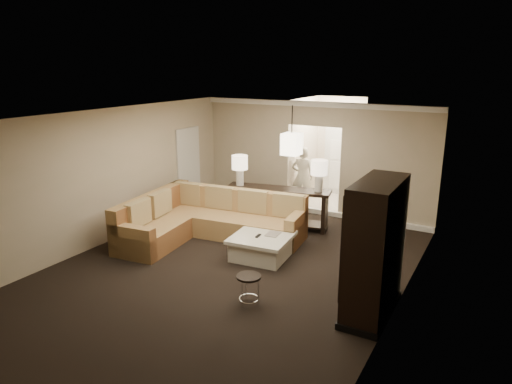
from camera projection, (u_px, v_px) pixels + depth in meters
The scene contains 19 objects.
ground at pixel (227, 271), 8.35m from camera, with size 8.00×8.00×0.00m, color black.
wall_back at pixel (313, 158), 11.33m from camera, with size 6.00×0.04×2.80m, color #C0AB91.
wall_front at pixel (9, 295), 4.62m from camera, with size 6.00×0.04×2.80m, color #C0AB91.
wall_left at pixel (103, 178), 9.39m from camera, with size 0.04×8.00×2.80m, color #C0AB91.
wall_right at pixel (400, 227), 6.55m from camera, with size 0.04×8.00×2.80m, color #C0AB91.
ceiling at pixel (224, 117), 7.60m from camera, with size 6.00×8.00×0.02m, color white.
crown_molding at pixel (314, 104), 10.93m from camera, with size 6.00×0.10×0.12m, color white.
baseboard at pixel (311, 210), 11.65m from camera, with size 6.00×0.10×0.12m, color white.
side_door at pixel (189, 168), 11.82m from camera, with size 0.05×0.90×2.10m, color silver.
foyer at pixel (332, 153), 12.48m from camera, with size 1.44×2.02×2.80m.
sectional_sofa at pixel (206, 220), 9.88m from camera, with size 3.41×2.90×0.99m.
coffee_table at pixel (262, 246), 8.91m from camera, with size 1.21×1.21×0.46m.
console_table at pixel (278, 204), 10.51m from camera, with size 2.45×1.03×0.92m.
armoire at pixel (374, 252), 6.70m from camera, with size 0.62×1.44×2.08m.
drink_table at pixel (249, 284), 7.12m from camera, with size 0.39×0.39×0.49m.
table_lamp_left at pixel (240, 165), 10.55m from camera, with size 0.37×0.37×0.71m.
table_lamp_right at pixel (319, 171), 10.02m from camera, with size 0.37×0.37×0.71m.
pendant_light at pixel (292, 144), 10.09m from camera, with size 0.38×0.38×1.09m.
person at pixel (303, 173), 12.01m from camera, with size 0.64×0.43×1.77m, color beige.
Camera 1 is at (4.23, -6.39, 3.65)m, focal length 32.00 mm.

